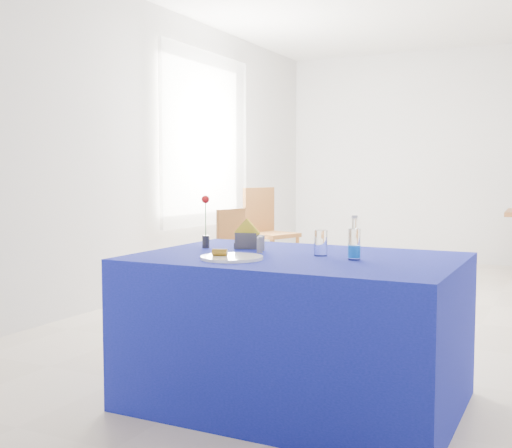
% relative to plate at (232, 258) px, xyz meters
% --- Properties ---
extents(floor, '(7.00, 7.00, 0.00)m').
position_rel_plate_xyz_m(floor, '(0.31, 2.48, -0.77)').
color(floor, beige).
rests_on(floor, ground).
extents(room_shell, '(7.00, 7.00, 7.00)m').
position_rel_plate_xyz_m(room_shell, '(0.31, 2.48, 0.98)').
color(room_shell, silver).
rests_on(room_shell, ground).
extents(window_pane, '(0.04, 1.50, 1.60)m').
position_rel_plate_xyz_m(window_pane, '(-2.16, 3.28, 0.78)').
color(window_pane, white).
rests_on(window_pane, room_shell).
extents(curtain, '(0.04, 1.75, 1.85)m').
position_rel_plate_xyz_m(curtain, '(-2.09, 3.28, 0.78)').
color(curtain, white).
rests_on(curtain, room_shell).
extents(plate, '(0.31, 0.31, 0.01)m').
position_rel_plate_xyz_m(plate, '(0.00, 0.00, 0.00)').
color(plate, white).
rests_on(plate, blue_table).
extents(drinking_glass, '(0.07, 0.07, 0.13)m').
position_rel_plate_xyz_m(drinking_glass, '(0.34, 0.32, 0.06)').
color(drinking_glass, white).
rests_on(drinking_glass, blue_table).
extents(salt_shaker, '(0.03, 0.03, 0.08)m').
position_rel_plate_xyz_m(salt_shaker, '(0.01, 0.28, 0.04)').
color(salt_shaker, slate).
rests_on(salt_shaker, blue_table).
extents(pepper_shaker, '(0.03, 0.03, 0.08)m').
position_rel_plate_xyz_m(pepper_shaker, '(-0.02, 0.37, 0.04)').
color(pepper_shaker, slate).
rests_on(pepper_shaker, blue_table).
extents(blue_table, '(1.60, 1.10, 0.76)m').
position_rel_plate_xyz_m(blue_table, '(0.23, 0.26, -0.39)').
color(blue_table, navy).
rests_on(blue_table, floor).
extents(water_bottle, '(0.06, 0.06, 0.21)m').
position_rel_plate_xyz_m(water_bottle, '(0.54, 0.25, 0.06)').
color(water_bottle, white).
rests_on(water_bottle, blue_table).
extents(napkin_holder, '(0.16, 0.10, 0.17)m').
position_rel_plate_xyz_m(napkin_holder, '(-0.13, 0.42, 0.04)').
color(napkin_holder, '#333337').
rests_on(napkin_holder, blue_table).
extents(rose_vase, '(0.04, 0.04, 0.29)m').
position_rel_plate_xyz_m(rose_vase, '(-0.36, 0.35, 0.13)').
color(rose_vase, '#222327').
rests_on(rose_vase, blue_table).
extents(chair_win_a, '(0.45, 0.45, 0.85)m').
position_rel_plate_xyz_m(chair_win_a, '(-1.27, 2.48, -0.28)').
color(chair_win_a, '#94622B').
rests_on(chair_win_a, floor).
extents(chair_win_b, '(0.58, 0.58, 1.02)m').
position_rel_plate_xyz_m(chair_win_b, '(-1.55, 3.64, -0.18)').
color(chair_win_b, '#94622B').
rests_on(chair_win_b, floor).
extents(banana_pieces, '(0.08, 0.05, 0.03)m').
position_rel_plate_xyz_m(banana_pieces, '(-0.05, -0.02, 0.02)').
color(banana_pieces, gold).
rests_on(banana_pieces, plate).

